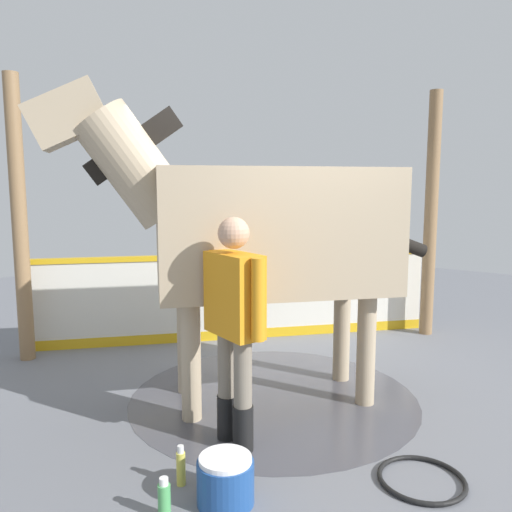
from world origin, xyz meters
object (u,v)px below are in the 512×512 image
wash_bucket (225,480)px  bottle_spray (164,499)px  bottle_shampoo (181,467)px  horse (259,227)px  handler (234,316)px  hose_coil (422,479)px

wash_bucket → bottle_spray: 0.37m
wash_bucket → bottle_shampoo: wash_bucket is taller
horse → bottle_spray: horse is taller
handler → bottle_spray: 1.25m
bottle_shampoo → hose_coil: bottle_shampoo is taller
handler → wash_bucket: (-0.58, -0.39, -0.82)m
horse → hose_coil: 2.24m
hose_coil → handler: bearing=103.9°
horse → bottle_spray: bearing=59.7°
wash_bucket → bottle_spray: bearing=147.3°
horse → handler: 1.01m
bottle_spray → bottle_shampoo: bearing=27.1°
wash_bucket → hose_coil: 1.27m
handler → wash_bucket: size_ratio=4.85×
horse → hose_coil: size_ratio=4.83×
horse → wash_bucket: 2.06m
wash_bucket → bottle_shampoo: size_ratio=1.31×
horse → wash_bucket: (-1.35, -0.71, -1.39)m
bottle_spray → handler: bearing=12.1°
horse → bottle_spray: 2.24m
bottle_spray → hose_coil: 1.62m
horse → handler: size_ratio=1.62×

